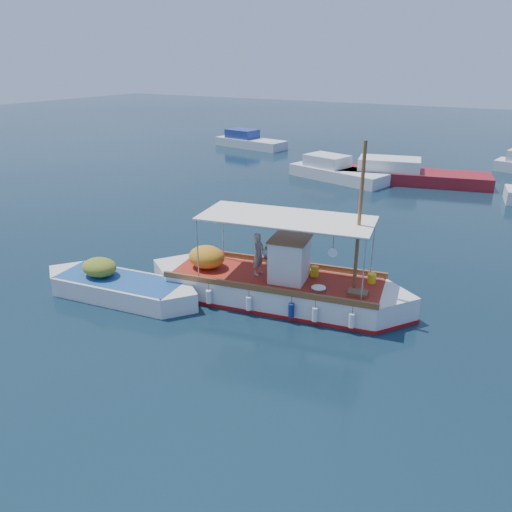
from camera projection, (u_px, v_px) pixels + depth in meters
The scene contains 6 objects.
ground at pixel (291, 303), 17.42m from camera, with size 160.00×160.00×0.00m, color black.
fishing_caique at pixel (274, 286), 17.50m from camera, with size 9.57×3.77×5.92m.
dinghy at pixel (118, 288), 17.81m from camera, with size 6.31×2.34×1.55m.
bg_boat_nw at pixel (336, 172), 34.94m from camera, with size 7.46×4.21×1.80m.
bg_boat_n at pixel (406, 175), 34.08m from camera, with size 10.54×4.92×1.80m.
bg_boat_far_w at pixel (249, 142), 47.48m from camera, with size 7.32×3.38×1.80m.
Camera 1 is at (6.64, -14.13, 8.00)m, focal length 35.00 mm.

